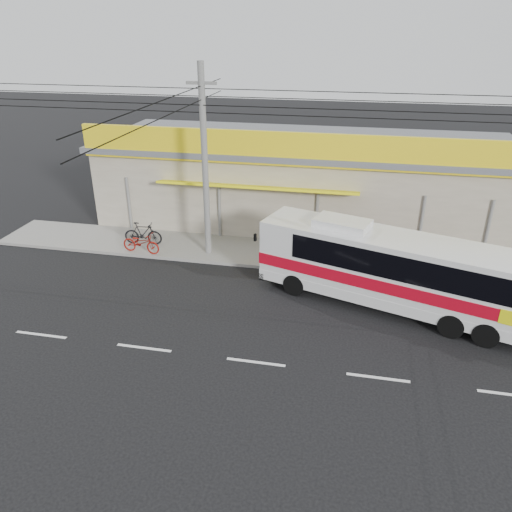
% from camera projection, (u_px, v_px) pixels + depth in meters
% --- Properties ---
extents(ground, '(120.00, 120.00, 0.00)m').
position_uv_depth(ground, '(269.00, 322.00, 18.92)').
color(ground, black).
rests_on(ground, ground).
extents(sidewalk, '(30.00, 3.20, 0.15)m').
position_uv_depth(sidewalk, '(291.00, 255.00, 24.21)').
color(sidewalk, gray).
rests_on(sidewalk, ground).
extents(lane_markings, '(50.00, 0.12, 0.01)m').
position_uv_depth(lane_markings, '(256.00, 362.00, 16.71)').
color(lane_markings, silver).
rests_on(lane_markings, ground).
extents(storefront_building, '(22.60, 9.20, 5.70)m').
position_uv_depth(storefront_building, '(306.00, 179.00, 28.18)').
color(storefront_building, gray).
rests_on(storefront_building, ground).
extents(coach_bus, '(10.91, 5.48, 3.31)m').
position_uv_depth(coach_bus, '(399.00, 268.00, 19.17)').
color(coach_bus, silver).
rests_on(coach_bus, ground).
extents(motorbike_red, '(2.00, 0.88, 1.02)m').
position_uv_depth(motorbike_red, '(141.00, 243.00, 24.13)').
color(motorbike_red, maroon).
rests_on(motorbike_red, sidewalk).
extents(motorbike_dark, '(1.97, 0.69, 1.17)m').
position_uv_depth(motorbike_dark, '(143.00, 233.00, 25.00)').
color(motorbike_dark, black).
rests_on(motorbike_dark, sidewalk).
extents(utility_pole, '(34.00, 14.00, 8.90)m').
position_uv_depth(utility_pole, '(202.00, 99.00, 21.33)').
color(utility_pole, slate).
rests_on(utility_pole, ground).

